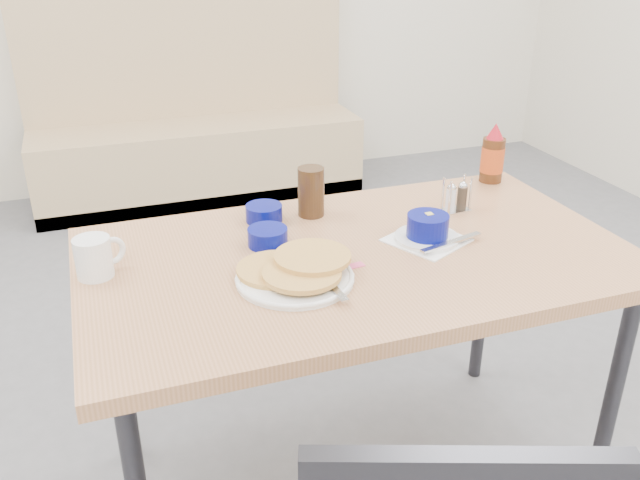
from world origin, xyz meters
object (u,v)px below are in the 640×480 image
object	(u,v)px
dining_table	(357,273)
coffee_mug	(95,256)
syrup_bottle	(493,157)
booth_bench	(196,136)
pancake_plate	(296,272)
amber_tumbler	(311,192)
condiment_caddy	(456,199)
grits_setting	(428,230)
butter_bowl	(268,237)
creamer_bowl	(264,213)

from	to	relation	value
dining_table	coffee_mug	world-z (taller)	coffee_mug
coffee_mug	syrup_bottle	world-z (taller)	syrup_bottle
booth_bench	pancake_plate	size ratio (longest dim) A/B	6.42
dining_table	amber_tumbler	world-z (taller)	amber_tumbler
condiment_caddy	syrup_bottle	bearing A→B (deg)	33.46
grits_setting	condiment_caddy	size ratio (longest dim) A/B	2.56
pancake_plate	grits_setting	size ratio (longest dim) A/B	1.13
coffee_mug	condiment_caddy	xyz separation A→B (m)	(1.01, 0.07, -0.01)
booth_bench	butter_bowl	size ratio (longest dim) A/B	18.13
creamer_bowl	amber_tumbler	xyz separation A→B (m)	(0.14, -0.00, 0.05)
butter_bowl	syrup_bottle	world-z (taller)	syrup_bottle
dining_table	pancake_plate	world-z (taller)	pancake_plate
amber_tumbler	condiment_caddy	world-z (taller)	amber_tumbler
coffee_mug	butter_bowl	distance (m)	0.43
creamer_bowl	dining_table	bearing A→B (deg)	-57.58
creamer_bowl	condiment_caddy	size ratio (longest dim) A/B	1.02
coffee_mug	grits_setting	world-z (taller)	coffee_mug
creamer_bowl	syrup_bottle	xyz separation A→B (m)	(0.78, 0.07, 0.06)
condiment_caddy	coffee_mug	bearing A→B (deg)	179.23
pancake_plate	syrup_bottle	world-z (taller)	syrup_bottle
condiment_caddy	syrup_bottle	xyz separation A→B (m)	(0.23, 0.18, 0.05)
dining_table	coffee_mug	xyz separation A→B (m)	(-0.64, 0.09, 0.11)
booth_bench	dining_table	size ratio (longest dim) A/B	1.36
butter_bowl	syrup_bottle	bearing A→B (deg)	15.34
coffee_mug	condiment_caddy	size ratio (longest dim) A/B	1.20
amber_tumbler	condiment_caddy	distance (m)	0.43
pancake_plate	condiment_caddy	bearing A→B (deg)	23.38
grits_setting	amber_tumbler	xyz separation A→B (m)	(-0.23, 0.27, 0.04)
butter_bowl	pancake_plate	bearing A→B (deg)	-86.44
butter_bowl	booth_bench	bearing A→B (deg)	85.13
dining_table	booth_bench	bearing A→B (deg)	90.00
pancake_plate	creamer_bowl	xyz separation A→B (m)	(0.02, 0.36, 0.00)
booth_bench	butter_bowl	xyz separation A→B (m)	(-0.21, -2.42, 0.43)
coffee_mug	butter_bowl	xyz separation A→B (m)	(0.43, 0.03, -0.03)
booth_bench	butter_bowl	bearing A→B (deg)	-94.87
coffee_mug	amber_tumbler	xyz separation A→B (m)	(0.60, 0.18, 0.02)
dining_table	butter_bowl	bearing A→B (deg)	150.39
pancake_plate	amber_tumbler	xyz separation A→B (m)	(0.16, 0.36, 0.05)
coffee_mug	creamer_bowl	world-z (taller)	coffee_mug
coffee_mug	grits_setting	xyz separation A→B (m)	(0.84, -0.09, -0.02)
grits_setting	syrup_bottle	distance (m)	0.53
condiment_caddy	dining_table	bearing A→B (deg)	-161.61
butter_bowl	syrup_bottle	size ratio (longest dim) A/B	0.54
butter_bowl	amber_tumbler	distance (m)	0.23
coffee_mug	butter_bowl	world-z (taller)	coffee_mug
grits_setting	butter_bowl	bearing A→B (deg)	164.03
dining_table	condiment_caddy	world-z (taller)	condiment_caddy
creamer_bowl	amber_tumbler	distance (m)	0.15
booth_bench	dining_table	bearing A→B (deg)	-90.00
creamer_bowl	condiment_caddy	xyz separation A→B (m)	(0.55, -0.11, 0.01)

